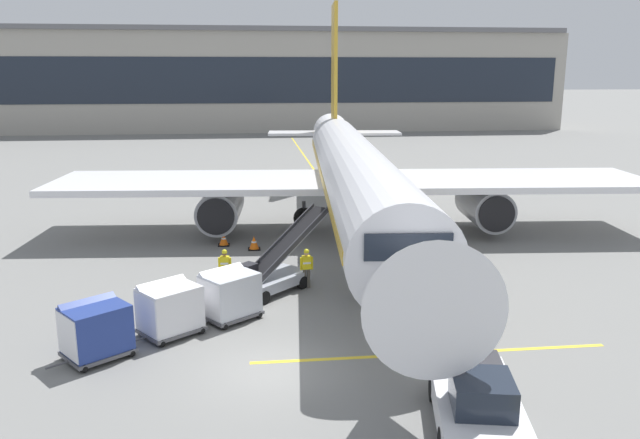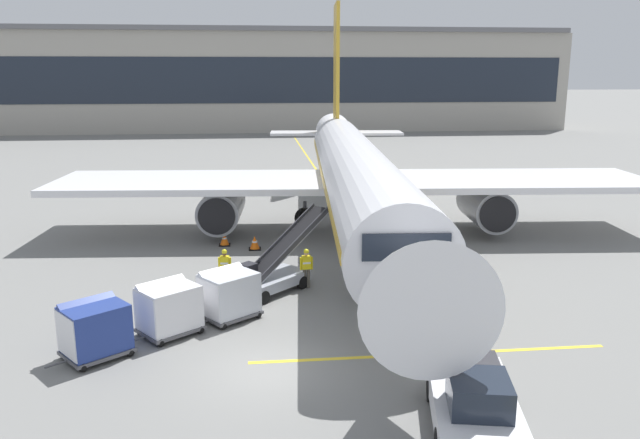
% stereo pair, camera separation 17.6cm
% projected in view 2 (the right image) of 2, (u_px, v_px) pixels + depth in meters
% --- Properties ---
extents(ground_plane, '(600.00, 600.00, 0.00)m').
position_uv_depth(ground_plane, '(269.00, 370.00, 19.69)').
color(ground_plane, slate).
extents(parked_airplane, '(34.22, 43.87, 14.48)m').
position_uv_depth(parked_airplane, '(354.00, 173.00, 35.93)').
color(parked_airplane, white).
rests_on(parked_airplane, ground).
extents(belt_loader, '(4.58, 4.54, 3.25)m').
position_uv_depth(belt_loader, '(274.00, 270.00, 26.61)').
color(belt_loader, '#A3A8B2').
rests_on(belt_loader, ground).
extents(baggage_cart_lead, '(2.65, 2.49, 1.91)m').
position_uv_depth(baggage_cart_lead, '(228.00, 293.00, 23.58)').
color(baggage_cart_lead, '#515156').
rests_on(baggage_cart_lead, ground).
extents(baggage_cart_second, '(2.65, 2.49, 1.91)m').
position_uv_depth(baggage_cart_second, '(168.00, 307.00, 22.16)').
color(baggage_cart_second, '#515156').
rests_on(baggage_cart_second, ground).
extents(baggage_cart_third, '(2.65, 2.49, 1.91)m').
position_uv_depth(baggage_cart_third, '(94.00, 328.00, 20.37)').
color(baggage_cart_third, '#515156').
rests_on(baggage_cart_third, ground).
extents(pushback_tug, '(2.94, 4.73, 1.83)m').
position_uv_depth(pushback_tug, '(474.00, 402.00, 16.17)').
color(pushback_tug, silver).
rests_on(pushback_tug, ground).
extents(ground_crew_by_loader, '(0.57, 0.29, 1.74)m').
position_uv_depth(ground_crew_by_loader, '(306.00, 266.00, 26.94)').
color(ground_crew_by_loader, '#514C42').
rests_on(ground_crew_by_loader, ground).
extents(ground_crew_by_carts, '(0.57, 0.29, 1.74)m').
position_uv_depth(ground_crew_by_carts, '(225.00, 266.00, 26.89)').
color(ground_crew_by_carts, '#514C42').
rests_on(ground_crew_by_carts, ground).
extents(safety_cone_engine_keepout, '(0.61, 0.61, 0.69)m').
position_uv_depth(safety_cone_engine_keepout, '(224.00, 239.00, 33.74)').
color(safety_cone_engine_keepout, black).
rests_on(safety_cone_engine_keepout, ground).
extents(safety_cone_wingtip, '(0.64, 0.64, 0.72)m').
position_uv_depth(safety_cone_wingtip, '(255.00, 243.00, 32.98)').
color(safety_cone_wingtip, black).
rests_on(safety_cone_wingtip, ground).
extents(apron_guidance_line_lead_in, '(0.20, 110.00, 0.01)m').
position_uv_depth(apron_guidance_line_lead_in, '(360.00, 235.00, 35.96)').
color(apron_guidance_line_lead_in, yellow).
rests_on(apron_guidance_line_lead_in, ground).
extents(apron_guidance_line_stop_bar, '(12.00, 0.20, 0.01)m').
position_uv_depth(apron_guidance_line_stop_bar, '(430.00, 354.00, 20.78)').
color(apron_guidance_line_stop_bar, yellow).
rests_on(apron_guidance_line_stop_bar, ground).
extents(terminal_building, '(121.28, 21.45, 15.66)m').
position_uv_depth(terminal_building, '(183.00, 80.00, 102.49)').
color(terminal_building, '#A8A399').
rests_on(terminal_building, ground).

